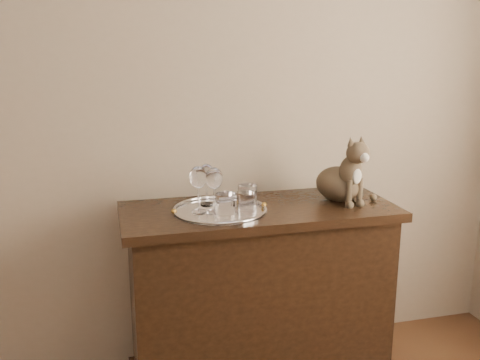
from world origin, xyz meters
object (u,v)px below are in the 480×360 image
Objects in this scene: tumbler_b at (226,205)px; sideboard at (258,296)px; wine_glass_c at (199,189)px; tumbler_a at (247,203)px; wine_glass_d at (214,190)px; tumbler_c at (247,195)px; wine_glass_b at (207,184)px; cat at (340,167)px; tray at (220,211)px.

sideboard is at bearing 34.27° from tumbler_b.
wine_glass_c is 0.21m from tumbler_a.
wine_glass_c is (-0.27, -0.03, 0.53)m from sideboard.
wine_glass_d reaches higher than tumbler_c.
wine_glass_c is (-0.05, -0.10, 0.01)m from wine_glass_b.
tumbler_c is at bearing 73.26° from tumbler_a.
cat is at bearing 2.12° from sideboard.
tumbler_b is (-0.09, -0.02, 0.00)m from tumbler_a.
cat is at bearing 3.62° from wine_glass_c.
wine_glass_d is 2.06× the size of tumbler_a.
tumbler_a is 0.12m from tumbler_c.
cat is (0.59, 0.06, 0.05)m from wine_glass_d.
sideboard is 0.47m from tray.
tray is 2.08× the size of wine_glass_d.
tumbler_a is at bearing 10.28° from tumbler_b.
tumbler_c is (0.13, 0.04, 0.05)m from tray.
tray is at bearing -163.59° from tumbler_c.
wine_glass_c reaches higher than wine_glass_d.
cat is (0.56, 0.13, 0.10)m from tumbler_b.
sideboard is at bearing -17.91° from wine_glass_b.
sideboard is at bearing 12.56° from wine_glass_d.
tumbler_c is at bearing -20.33° from wine_glass_b.
wine_glass_b is at bearing 94.61° from wine_glass_d.
wine_glass_d is 0.15m from tumbler_a.
tumbler_a is at bearing -37.15° from tray.
wine_glass_d is (0.01, -0.12, 0.01)m from wine_glass_b.
tumbler_a is (-0.09, -0.10, 0.48)m from sideboard.
tumbler_a is (0.13, -0.17, -0.04)m from wine_glass_b.
tumbler_b is at bearing -86.40° from tray.
wine_glass_c is at bearing 162.72° from wine_glass_d.
wine_glass_c reaches higher than tray.
tumbler_b reaches higher than tumbler_a.
tumbler_c reaches higher than sideboard.
tumbler_a is 0.99× the size of tumbler_c.
tray is at bearing 93.60° from tumbler_b.
wine_glass_b is 0.20m from tumbler_b.
sideboard is at bearing 50.67° from tumbler_a.
wine_glass_c is at bearing -118.46° from wine_glass_b.
wine_glass_c is 2.10× the size of tumbler_c.
wine_glass_c is at bearing -174.29° from sideboard.
wine_glass_b is at bearing 61.54° from wine_glass_c.
wine_glass_c is 2.11× the size of tumbler_a.
wine_glass_b is 0.61m from cat.
cat reaches higher than wine_glass_d.
wine_glass_d is 0.62× the size of cat.
wine_glass_b is 1.94× the size of tumbler_c.
cat reaches higher than tray.
tumbler_a and tumbler_c have the same top height.
tumbler_c is (0.17, -0.06, -0.04)m from wine_glass_b.
wine_glass_b is 0.95× the size of wine_glass_d.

